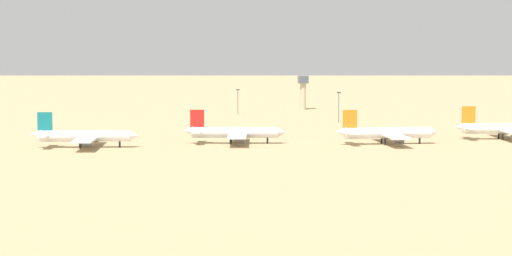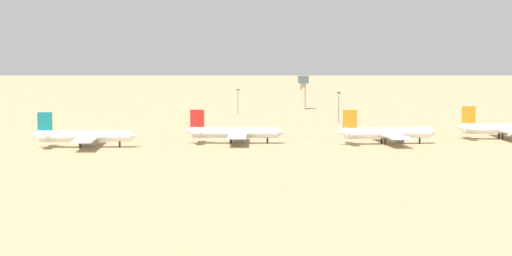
% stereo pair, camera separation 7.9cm
% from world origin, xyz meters
% --- Properties ---
extents(ground, '(4000.00, 4000.00, 0.00)m').
position_xyz_m(ground, '(0.00, 0.00, 0.00)').
color(ground, tan).
extents(ridge_west, '(422.65, 302.91, 136.38)m').
position_xyz_m(ridge_west, '(-3.62, 1178.33, 68.19)').
color(ridge_west, slate).
rests_on(ridge_west, ground).
extents(ridge_center, '(328.17, 276.74, 70.00)m').
position_xyz_m(ridge_center, '(486.99, 1043.61, 35.00)').
color(ridge_center, gray).
rests_on(ridge_center, ground).
extents(parked_jet_teal_2, '(37.04, 31.29, 12.23)m').
position_xyz_m(parked_jet_teal_2, '(-78.53, -4.71, 4.01)').
color(parked_jet_teal_2, white).
rests_on(parked_jet_teal_2, ground).
extents(parked_jet_red_3, '(36.65, 31.12, 12.11)m').
position_xyz_m(parked_jet_red_3, '(-26.52, 0.59, 3.97)').
color(parked_jet_red_3, silver).
rests_on(parked_jet_red_3, ground).
extents(parked_jet_orange_4, '(37.18, 31.08, 12.32)m').
position_xyz_m(parked_jet_orange_4, '(26.59, -8.83, 4.04)').
color(parked_jet_orange_4, white).
rests_on(parked_jet_orange_4, ground).
extents(parked_jet_orange_5, '(37.43, 31.68, 12.36)m').
position_xyz_m(parked_jet_orange_5, '(74.34, 1.03, 4.05)').
color(parked_jet_orange_5, white).
rests_on(parked_jet_orange_5, ground).
extents(control_tower, '(5.20, 5.20, 18.25)m').
position_xyz_m(control_tower, '(28.89, 159.06, 11.02)').
color(control_tower, '#C6B793').
rests_on(control_tower, ground).
extents(light_pole_west, '(1.80, 0.50, 13.75)m').
position_xyz_m(light_pole_west, '(30.10, 79.74, 8.05)').
color(light_pole_west, '#59595E').
rests_on(light_pole_west, ground).
extents(light_pole_mid, '(1.80, 0.50, 12.66)m').
position_xyz_m(light_pole_mid, '(-9.69, 132.58, 7.48)').
color(light_pole_mid, '#59595E').
rests_on(light_pole_mid, ground).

